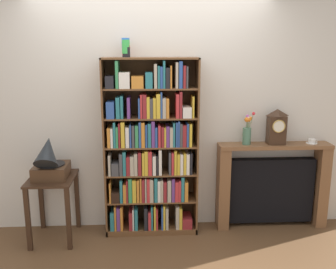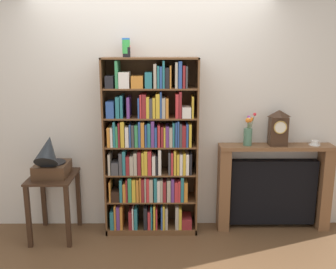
# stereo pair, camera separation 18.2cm
# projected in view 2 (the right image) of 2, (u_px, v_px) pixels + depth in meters

# --- Properties ---
(ground_plane) EXTENTS (8.11, 6.40, 0.02)m
(ground_plane) POSITION_uv_depth(u_px,v_px,m) (151.00, 237.00, 4.09)
(ground_plane) COLOR brown
(wall_back) EXTENTS (5.11, 0.08, 2.68)m
(wall_back) POSITION_uv_depth(u_px,v_px,m) (166.00, 108.00, 4.12)
(wall_back) COLOR silver
(wall_back) RESTS_ON ground
(bookshelf) EXTENTS (0.98, 0.30, 1.88)m
(bookshelf) POSITION_uv_depth(u_px,v_px,m) (151.00, 154.00, 4.03)
(bookshelf) COLOR brown
(bookshelf) RESTS_ON ground
(cup_stack) EXTENTS (0.08, 0.08, 0.19)m
(cup_stack) POSITION_uv_depth(u_px,v_px,m) (126.00, 48.00, 3.81)
(cup_stack) COLOR black
(cup_stack) RESTS_ON bookshelf
(side_table_left) EXTENTS (0.46, 0.55, 0.68)m
(side_table_left) POSITION_uv_depth(u_px,v_px,m) (54.00, 191.00, 3.99)
(side_table_left) COLOR #382316
(side_table_left) RESTS_ON ground
(gramophone) EXTENTS (0.33, 0.46, 0.49)m
(gramophone) POSITION_uv_depth(u_px,v_px,m) (50.00, 160.00, 3.87)
(gramophone) COLOR #472D1C
(gramophone) RESTS_ON side_table_left
(fireplace_mantel) EXTENTS (1.22, 0.23, 0.96)m
(fireplace_mantel) POSITION_uv_depth(u_px,v_px,m) (273.00, 187.00, 4.19)
(fireplace_mantel) COLOR brown
(fireplace_mantel) RESTS_ON ground
(mantel_clock) EXTENTS (0.18, 0.15, 0.38)m
(mantel_clock) POSITION_uv_depth(u_px,v_px,m) (278.00, 128.00, 4.02)
(mantel_clock) COLOR #382316
(mantel_clock) RESTS_ON fireplace_mantel
(flower_vase) EXTENTS (0.13, 0.10, 0.35)m
(flower_vase) POSITION_uv_depth(u_px,v_px,m) (248.00, 133.00, 4.03)
(flower_vase) COLOR #4C7A60
(flower_vase) RESTS_ON fireplace_mantel
(teacup_with_saucer) EXTENTS (0.12, 0.12, 0.05)m
(teacup_with_saucer) POSITION_uv_depth(u_px,v_px,m) (315.00, 143.00, 4.06)
(teacup_with_saucer) COLOR white
(teacup_with_saucer) RESTS_ON fireplace_mantel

